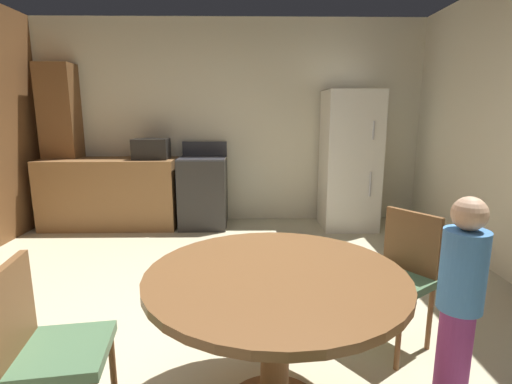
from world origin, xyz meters
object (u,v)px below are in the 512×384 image
object	(u,v)px
microwave	(151,149)
person_child	(460,294)
oven_range	(203,192)
dining_table	(275,303)
chair_northeast	(400,271)
refrigerator	(349,160)
chair_west	(44,344)

from	to	relation	value
microwave	person_child	bearing A→B (deg)	-53.79
oven_range	person_child	distance (m)	3.60
dining_table	chair_northeast	size ratio (longest dim) A/B	1.40
dining_table	oven_range	bearing A→B (deg)	102.36
microwave	dining_table	xyz separation A→B (m)	(1.38, -3.30, -0.43)
refrigerator	microwave	distance (m)	2.55
oven_range	person_child	xyz separation A→B (m)	(1.68, -3.19, 0.11)
chair_west	microwave	bearing A→B (deg)	87.59
chair_west	refrigerator	bearing A→B (deg)	48.91
chair_northeast	person_child	world-z (taller)	person_child
refrigerator	chair_west	bearing A→B (deg)	-122.80
oven_range	dining_table	world-z (taller)	oven_range
microwave	chair_west	world-z (taller)	microwave
oven_range	chair_west	size ratio (longest dim) A/B	1.26
microwave	dining_table	distance (m)	3.60
oven_range	microwave	distance (m)	0.86
refrigerator	microwave	xyz separation A→B (m)	(-2.55, 0.05, 0.15)
chair_northeast	chair_west	bearing A→B (deg)	-13.88
refrigerator	chair_northeast	xyz separation A→B (m)	(-0.34, -2.65, -0.38)
refrigerator	person_child	world-z (taller)	refrigerator
dining_table	chair_west	world-z (taller)	chair_west
oven_range	chair_west	world-z (taller)	oven_range
microwave	chair_northeast	xyz separation A→B (m)	(2.21, -2.70, -0.53)
oven_range	microwave	xyz separation A→B (m)	(-0.65, -0.00, 0.56)
chair_northeast	chair_west	xyz separation A→B (m)	(-1.85, -0.76, 0.00)
refrigerator	person_child	distance (m)	3.15
dining_table	chair_west	distance (m)	1.04
chair_west	dining_table	bearing A→B (deg)	-0.00
refrigerator	chair_northeast	world-z (taller)	refrigerator
oven_range	person_child	bearing A→B (deg)	-62.23
microwave	dining_table	size ratio (longest dim) A/B	0.36
chair_west	person_child	bearing A→B (deg)	-0.46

